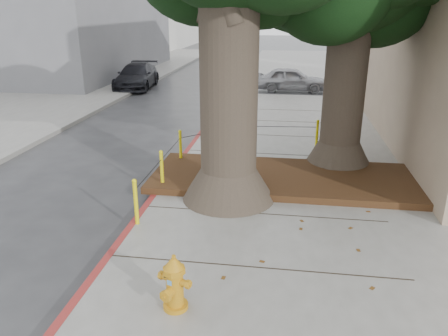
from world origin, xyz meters
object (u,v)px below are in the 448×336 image
object	(u,v)px
car_dark	(137,76)
car_silver	(291,79)
fire_hydrant	(174,283)
car_red	(411,77)

from	to	relation	value
car_dark	car_silver	bearing A→B (deg)	-3.65
fire_hydrant	car_red	xyz separation A→B (m)	(8.02, 20.40, 0.08)
car_silver	car_red	xyz separation A→B (m)	(6.49, 1.84, 0.01)
fire_hydrant	car_silver	distance (m)	18.62
fire_hydrant	car_dark	bearing A→B (deg)	131.31
car_red	fire_hydrant	bearing A→B (deg)	158.06
car_silver	car_red	world-z (taller)	car_red
fire_hydrant	car_silver	xyz separation A→B (m)	(1.54, 18.55, 0.07)
fire_hydrant	car_dark	xyz separation A→B (m)	(-6.88, 18.30, 0.09)
fire_hydrant	car_red	size ratio (longest dim) A/B	0.22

